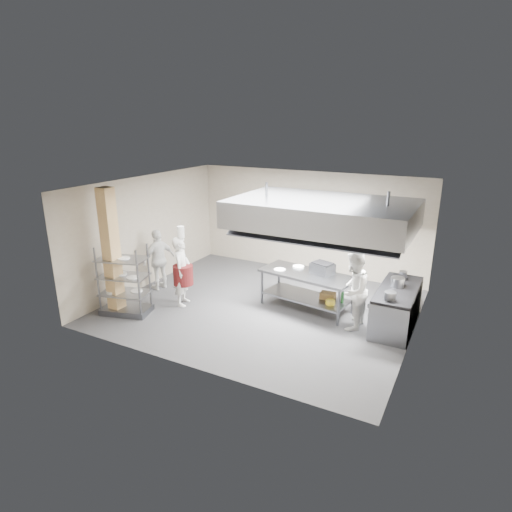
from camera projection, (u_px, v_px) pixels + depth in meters
The scene contains 23 objects.
floor at pixel (262, 307), 10.53m from camera, with size 7.00×7.00×0.00m, color #363639.
ceiling at pixel (263, 185), 9.60m from camera, with size 7.00×7.00×0.00m, color silver.
wall_back at pixel (308, 222), 12.59m from camera, with size 7.00×7.00×0.00m, color gray.
wall_left at pixel (148, 231), 11.61m from camera, with size 6.00×6.00×0.00m, color gray.
wall_right at pixel (419, 272), 8.52m from camera, with size 6.00×6.00×0.00m, color gray.
column at pixel (111, 253), 9.74m from camera, with size 0.30×0.30×3.00m, color tan.
exhaust_hood at pixel (322, 213), 9.55m from camera, with size 4.00×2.50×0.60m, color gray.
hood_strip_a at pixel (285, 223), 10.05m from camera, with size 1.60×0.12×0.04m, color white.
hood_strip_b at pixel (361, 232), 9.25m from camera, with size 1.60×0.12×0.04m, color white.
wall_shelf at pixel (368, 231), 11.66m from camera, with size 1.50×0.28×0.04m, color gray.
island at pixel (306, 291), 10.32m from camera, with size 2.23×0.93×0.91m, color gray, non-canonical shape.
island_worktop at pixel (307, 274), 10.19m from camera, with size 2.23×0.93×0.06m, color gray.
island_undershelf at pixel (306, 297), 10.37m from camera, with size 2.06×0.84×0.04m, color slate.
pass_rack at pixel (124, 280), 9.97m from camera, with size 1.11×0.65×1.67m, color slate, non-canonical shape.
cooking_range at pixel (396, 308), 9.46m from camera, with size 0.80×2.00×0.84m, color slate.
range_top at pixel (398, 289), 9.32m from camera, with size 0.78×1.96×0.06m, color black.
chef_head at pixel (182, 271), 10.44m from camera, with size 0.63×0.41×1.73m, color white.
chef_line at pixel (353, 291), 9.24m from camera, with size 0.85×0.66×1.75m, color white.
chef_plating at pixel (159, 260), 11.43m from camera, with size 0.97×0.40×1.65m, color silver.
griddle at pixel (322, 268), 10.13m from camera, with size 0.50×0.39×0.25m, color slate.
wicker_basket at pixel (328, 296), 10.19m from camera, with size 0.36×0.24×0.16m, color olive.
stockpot at pixel (397, 282), 9.38m from camera, with size 0.30×0.30×0.21m, color gray.
plate_stack at pixel (125, 292), 10.06m from camera, with size 0.28×0.28×0.05m, color white.
Camera 1 is at (4.34, -8.60, 4.43)m, focal length 30.00 mm.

